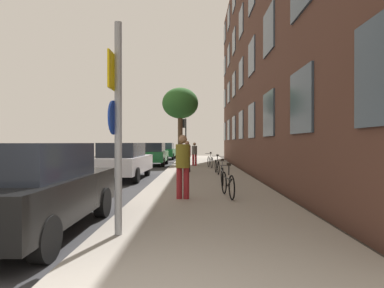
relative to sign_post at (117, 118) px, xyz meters
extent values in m
plane|color=#332D28|center=(-1.82, 12.37, -2.04)|extent=(41.80, 41.80, 0.00)
cube|color=#2D2D30|center=(-3.92, 12.37, -2.03)|extent=(7.00, 38.00, 0.01)
cube|color=gray|center=(1.68, 12.37, -1.98)|extent=(4.20, 38.00, 0.12)
cube|color=#513328|center=(4.28, 11.87, 4.67)|extent=(0.50, 27.00, 13.41)
cube|color=#384756|center=(4.00, 2.94, 0.67)|extent=(0.06, 1.63, 1.66)
cube|color=#384756|center=(4.00, 6.51, 0.67)|extent=(0.06, 1.63, 1.66)
cube|color=#384756|center=(4.00, 10.08, 0.67)|extent=(0.06, 1.63, 1.66)
cube|color=#384756|center=(4.00, 13.65, 0.67)|extent=(0.06, 1.63, 1.66)
cube|color=#384756|center=(4.00, 17.23, 0.67)|extent=(0.06, 1.63, 1.66)
cube|color=#384756|center=(4.00, 20.80, 0.67)|extent=(0.06, 1.63, 1.66)
cube|color=#384756|center=(4.00, 24.37, 0.67)|extent=(0.06, 1.63, 1.66)
cube|color=#384756|center=(4.00, 6.51, 3.77)|extent=(0.06, 1.63, 1.66)
cube|color=#384756|center=(4.00, 10.08, 3.77)|extent=(0.06, 1.63, 1.66)
cube|color=#384756|center=(4.00, 13.65, 3.77)|extent=(0.06, 1.63, 1.66)
cube|color=#384756|center=(4.00, 17.23, 3.77)|extent=(0.06, 1.63, 1.66)
cube|color=#384756|center=(4.00, 20.80, 3.77)|extent=(0.06, 1.63, 1.66)
cube|color=#384756|center=(4.00, 24.37, 3.77)|extent=(0.06, 1.63, 1.66)
cube|color=#384756|center=(4.00, 13.65, 6.88)|extent=(0.06, 1.63, 1.66)
cube|color=#384756|center=(4.00, 17.23, 6.88)|extent=(0.06, 1.63, 1.66)
cube|color=#384756|center=(4.00, 20.80, 6.88)|extent=(0.06, 1.63, 1.66)
cube|color=#384756|center=(4.00, 24.37, 6.88)|extent=(0.06, 1.63, 1.66)
cube|color=#384756|center=(4.00, 20.80, 9.98)|extent=(0.06, 1.63, 1.66)
cube|color=#384756|center=(4.00, 24.37, 9.98)|extent=(0.06, 1.63, 1.66)
cylinder|color=gray|center=(0.02, 0.00, -0.17)|extent=(0.12, 0.12, 3.50)
cube|color=yellow|center=(-0.06, 0.00, 0.76)|extent=(0.03, 0.60, 0.60)
cylinder|color=#14339E|center=(-0.06, 0.00, 0.01)|extent=(0.03, 0.56, 0.56)
cylinder|color=black|center=(0.34, 22.98, -0.06)|extent=(0.12, 0.12, 3.72)
cube|color=black|center=(0.16, 22.98, 1.35)|extent=(0.20, 0.24, 0.80)
sphere|color=#4B0707|center=(0.05, 22.98, 1.61)|extent=(0.16, 0.16, 0.16)
sphere|color=orange|center=(0.05, 22.98, 1.35)|extent=(0.16, 0.16, 0.16)
sphere|color=#083E11|center=(0.05, 22.98, 1.09)|extent=(0.16, 0.16, 0.16)
cylinder|color=brown|center=(0.08, 18.38, -0.07)|extent=(0.36, 0.36, 3.70)
ellipsoid|color=#2D6628|center=(0.08, 18.38, 2.60)|extent=(2.73, 2.73, 2.32)
torus|color=black|center=(2.13, 4.09, -1.58)|extent=(0.12, 0.66, 0.66)
torus|color=black|center=(2.24, 3.10, -1.58)|extent=(0.12, 0.66, 0.66)
cylinder|color=black|center=(2.19, 3.60, -1.40)|extent=(0.14, 0.84, 0.04)
cylinder|color=black|center=(2.22, 3.35, -1.48)|extent=(0.10, 0.51, 0.28)
cylinder|color=black|center=(2.20, 3.45, -1.15)|extent=(0.04, 0.04, 0.28)
cube|color=black|center=(2.20, 3.45, -0.99)|extent=(0.10, 0.24, 0.06)
cylinder|color=#4C4C4C|center=(2.13, 4.09, -1.07)|extent=(0.42, 0.08, 0.03)
torus|color=black|center=(2.27, 6.73, -1.59)|extent=(0.07, 0.65, 0.65)
torus|color=black|center=(2.23, 5.76, -1.59)|extent=(0.07, 0.65, 0.65)
cylinder|color=#99999E|center=(2.25, 6.24, -1.42)|extent=(0.08, 0.83, 0.04)
cylinder|color=#99999E|center=(2.24, 6.00, -1.50)|extent=(0.06, 0.50, 0.27)
cylinder|color=#99999E|center=(2.24, 6.10, -1.17)|extent=(0.04, 0.04, 0.28)
cube|color=black|center=(2.24, 6.10, -1.01)|extent=(0.10, 0.24, 0.06)
cylinder|color=#4C4C4C|center=(2.27, 6.73, -1.09)|extent=(0.42, 0.05, 0.03)
torus|color=black|center=(2.30, 10.73, -1.59)|extent=(0.08, 0.66, 0.66)
torus|color=black|center=(2.36, 9.65, -1.59)|extent=(0.08, 0.66, 0.66)
cylinder|color=black|center=(2.33, 10.19, -1.41)|extent=(0.10, 0.92, 0.04)
cylinder|color=black|center=(2.35, 9.92, -1.49)|extent=(0.07, 0.56, 0.30)
cylinder|color=black|center=(2.34, 10.03, -1.16)|extent=(0.04, 0.04, 0.28)
cube|color=black|center=(2.34, 10.03, -1.00)|extent=(0.10, 0.24, 0.06)
cylinder|color=#4C4C4C|center=(2.30, 10.73, -1.08)|extent=(0.42, 0.05, 0.03)
torus|color=black|center=(2.08, 14.36, -1.58)|extent=(0.14, 0.66, 0.66)
torus|color=black|center=(2.23, 13.37, -1.58)|extent=(0.14, 0.66, 0.66)
cylinder|color=#99999E|center=(2.15, 13.87, -1.40)|extent=(0.17, 0.85, 0.04)
cylinder|color=#99999E|center=(2.19, 13.62, -1.48)|extent=(0.12, 0.52, 0.28)
cylinder|color=#99999E|center=(2.18, 13.72, -1.15)|extent=(0.04, 0.04, 0.28)
cube|color=black|center=(2.18, 13.72, -0.99)|extent=(0.10, 0.24, 0.06)
cylinder|color=#4C4C4C|center=(2.08, 14.36, -1.07)|extent=(0.42, 0.09, 0.03)
cylinder|color=maroon|center=(0.85, 3.28, -1.50)|extent=(0.16, 0.16, 0.84)
cylinder|color=maroon|center=(1.04, 3.28, -1.50)|extent=(0.16, 0.16, 0.84)
cylinder|color=olive|center=(0.94, 3.28, -0.76)|extent=(0.48, 0.48, 0.63)
sphere|color=#936B4C|center=(0.94, 3.28, -0.30)|extent=(0.23, 0.23, 0.23)
cylinder|color=#26262D|center=(0.74, 10.94, -1.52)|extent=(0.15, 0.15, 0.79)
cylinder|color=#26262D|center=(0.92, 10.94, -1.52)|extent=(0.15, 0.15, 0.79)
cylinder|color=maroon|center=(0.83, 10.94, -0.84)|extent=(0.51, 0.51, 0.59)
sphere|color=#936B4C|center=(0.83, 10.94, -0.41)|extent=(0.21, 0.21, 0.21)
cylinder|color=maroon|center=(1.10, 15.46, -1.54)|extent=(0.14, 0.14, 0.75)
cylinder|color=maroon|center=(1.26, 15.46, -1.54)|extent=(0.14, 0.14, 0.75)
cylinder|color=#4C4742|center=(1.18, 15.46, -0.89)|extent=(0.45, 0.45, 0.56)
sphere|color=#936B4C|center=(1.18, 15.46, -0.49)|extent=(0.20, 0.20, 0.20)
cube|color=black|center=(-1.52, 0.37, -1.36)|extent=(1.74, 4.05, 0.70)
cube|color=#1E232D|center=(-1.52, 0.17, -0.71)|extent=(1.45, 2.27, 0.60)
cylinder|color=black|center=(-2.29, 1.66, -1.71)|extent=(0.22, 0.64, 0.64)
cylinder|color=black|center=(-0.74, 1.66, -1.71)|extent=(0.22, 0.64, 0.64)
cylinder|color=black|center=(-0.74, -0.92, -1.71)|extent=(0.22, 0.64, 0.64)
cube|color=silver|center=(-1.94, 8.70, -1.36)|extent=(1.96, 4.48, 0.70)
cube|color=#1E232D|center=(-1.94, 8.48, -0.71)|extent=(1.61, 2.52, 0.60)
cylinder|color=black|center=(-2.77, 10.12, -1.71)|extent=(0.22, 0.64, 0.64)
cylinder|color=black|center=(-1.11, 10.12, -1.71)|extent=(0.22, 0.64, 0.64)
cylinder|color=black|center=(-2.77, 7.29, -1.71)|extent=(0.22, 0.64, 0.64)
cylinder|color=black|center=(-1.11, 7.29, -1.71)|extent=(0.22, 0.64, 0.64)
cube|color=#19662D|center=(-1.82, 17.04, -1.36)|extent=(1.90, 4.02, 0.70)
cube|color=#1E232D|center=(-1.82, 16.83, -0.71)|extent=(1.60, 2.25, 0.60)
cylinder|color=black|center=(-2.69, 18.32, -1.71)|extent=(0.22, 0.64, 0.64)
cylinder|color=black|center=(-0.95, 18.32, -1.71)|extent=(0.22, 0.64, 0.64)
cylinder|color=black|center=(-2.69, 15.75, -1.71)|extent=(0.22, 0.64, 0.64)
cylinder|color=black|center=(-0.95, 15.75, -1.71)|extent=(0.22, 0.64, 0.64)
cube|color=#19662D|center=(-1.73, 25.37, -1.36)|extent=(1.87, 4.02, 0.70)
cube|color=#384756|center=(-1.73, 25.17, -0.71)|extent=(1.55, 2.26, 0.60)
cylinder|color=black|center=(-2.55, 26.64, -1.71)|extent=(0.22, 0.64, 0.64)
cylinder|color=black|center=(-0.92, 26.64, -1.71)|extent=(0.22, 0.64, 0.64)
cylinder|color=black|center=(-2.55, 24.09, -1.71)|extent=(0.22, 0.64, 0.64)
cylinder|color=black|center=(-0.92, 24.09, -1.71)|extent=(0.22, 0.64, 0.64)
camera|label=1|loc=(1.31, -5.08, -0.40)|focal=28.97mm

